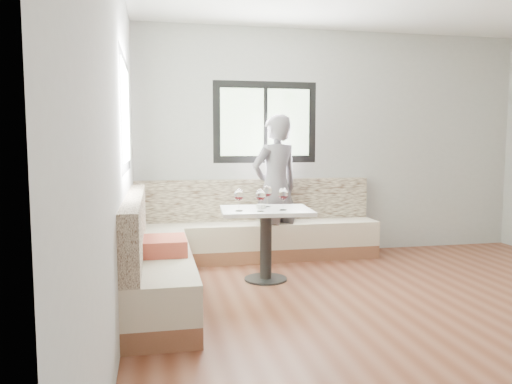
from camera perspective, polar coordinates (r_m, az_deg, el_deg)
room at (r=4.25m, az=19.36°, el=5.43°), size 5.01×5.01×2.81m
banquette at (r=5.34m, az=-4.23°, el=-5.90°), size 2.90×2.80×0.95m
table at (r=5.07m, az=1.13°, el=-3.99°), size 0.95×0.77×0.74m
person at (r=5.90m, az=2.23°, el=0.45°), size 0.74×0.62×1.73m
olive_ramekin at (r=5.07m, az=0.57°, el=-1.64°), size 0.10×0.10×0.04m
wine_glass_a at (r=4.85m, az=-1.97°, el=-0.40°), size 0.10×0.10×0.22m
wine_glass_b at (r=4.82m, az=0.53°, el=-0.43°), size 0.10×0.10×0.22m
wine_glass_c at (r=4.92m, az=3.13°, el=-0.31°), size 0.10×0.10×0.22m
wine_glass_d at (r=5.16m, az=1.31°, el=-0.02°), size 0.10×0.10×0.22m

